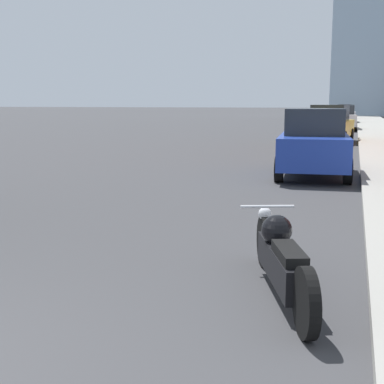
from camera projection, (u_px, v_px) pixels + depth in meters
sidewalk at (378, 128)px, 39.58m from camera, size 2.88×240.00×0.15m
motorcycle at (281, 258)px, 5.39m from camera, size 1.05×2.47×0.77m
parked_car_blue at (314, 143)px, 13.94m from camera, size 2.03×4.04×1.77m
parked_car_yellow at (330, 124)px, 25.73m from camera, size 2.27×4.68×1.82m
parked_car_white at (342, 118)px, 37.01m from camera, size 2.10×4.50×1.71m
parked_car_silver at (345, 114)px, 48.96m from camera, size 1.93×4.19×1.71m
parked_car_red at (345, 112)px, 59.75m from camera, size 1.97×3.93×1.71m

